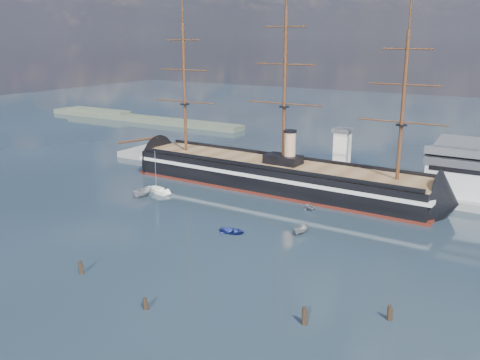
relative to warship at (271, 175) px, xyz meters
The scene contains 14 objects.
ground 24.19m from the warship, 56.98° to the right, with size 600.00×600.00×0.00m, color #19222C.
quay 28.31m from the warship, 34.82° to the left, with size 180.00×18.00×2.00m, color slate.
quay_tower 21.39m from the warship, 39.09° to the left, with size 5.00×5.00×15.00m.
shoreline 146.85m from the warship, 149.28° to the left, with size 120.00×10.00×4.00m.
warship is the anchor object (origin of this frame).
sailboat 32.37m from the warship, 140.61° to the right, with size 7.71×3.82×11.86m.
motorboat_a 36.64m from the warship, 134.42° to the right, with size 7.67×2.81×3.07m, color gray.
motorboat_b 37.78m from the warship, 74.73° to the right, with size 3.65×1.46×1.70m, color navy.
motorboat_c 37.11m from the warship, 51.18° to the right, with size 5.73×2.10×2.29m, color gray.
motorboat_d 21.81m from the warship, 34.49° to the right, with size 6.13×2.66×2.25m, color slate.
piling_near_left 68.71m from the warship, 92.31° to the right, with size 0.64×0.64×3.18m, color black.
piling_near_mid 74.35m from the warship, 77.29° to the right, with size 0.64×0.64×2.73m, color black.
piling_near_right 74.97m from the warship, 57.71° to the right, with size 0.64×0.64×3.66m, color black.
piling_far_right 74.96m from the warship, 47.43° to the right, with size 0.64×0.64×3.17m, color black.
Camera 1 is at (56.94, -70.29, 42.59)m, focal length 40.00 mm.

